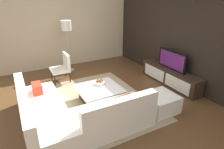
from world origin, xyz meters
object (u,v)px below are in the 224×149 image
at_px(television, 172,60).
at_px(accent_chair_near, 63,66).
at_px(media_console, 170,77).
at_px(floor_lamp, 66,28).
at_px(ottoman, 160,103).
at_px(sectional_couch, 70,114).
at_px(coffee_table, 99,94).
at_px(fruit_bowl, 100,82).

bearing_deg(television, accent_chair_near, -123.21).
distance_m(media_console, television, 0.52).
xyz_separation_m(floor_lamp, ottoman, (3.52, 1.11, -1.29)).
bearing_deg(accent_chair_near, sectional_couch, -7.63).
height_order(sectional_couch, floor_lamp, floor_lamp).
relative_size(coffee_table, fruit_bowl, 3.75).
distance_m(television, sectional_couch, 3.31).
distance_m(sectional_couch, fruit_bowl, 1.32).
bearing_deg(sectional_couch, fruit_bowl, 127.56).
relative_size(television, coffee_table, 0.98).
bearing_deg(coffee_table, ottoman, 45.92).
distance_m(television, fruit_bowl, 2.24).
bearing_deg(accent_chair_near, floor_lamp, 154.76).
bearing_deg(television, fruit_bowl, -97.38).
xyz_separation_m(accent_chair_near, ottoman, (2.75, 1.54, -0.29)).
bearing_deg(fruit_bowl, ottoman, 38.52).
xyz_separation_m(media_console, fruit_bowl, (-0.28, -2.19, 0.18)).
bearing_deg(ottoman, television, 128.22).
height_order(media_console, coffee_table, media_console).
distance_m(coffee_table, accent_chair_near, 1.78).
bearing_deg(sectional_couch, media_console, 99.07).
bearing_deg(media_console, sectional_couch, -80.93).
xyz_separation_m(sectional_couch, floor_lamp, (-3.09, 0.92, 1.21)).
relative_size(television, sectional_couch, 0.43).
bearing_deg(media_console, floor_lamp, -137.96).
bearing_deg(accent_chair_near, television, 60.98).
height_order(television, sectional_couch, television).
bearing_deg(fruit_bowl, media_console, 82.62).
bearing_deg(floor_lamp, media_console, 42.04).
xyz_separation_m(sectional_couch, coffee_table, (-0.62, 0.94, -0.08)).
bearing_deg(sectional_couch, coffee_table, 123.30).
relative_size(coffee_table, accent_chair_near, 1.21).
bearing_deg(television, ottoman, -51.78).
distance_m(floor_lamp, ottoman, 3.91).
relative_size(television, ottoman, 1.48).
xyz_separation_m(coffee_table, floor_lamp, (-2.47, -0.02, 1.29)).
relative_size(coffee_table, floor_lamp, 0.60).
xyz_separation_m(media_console, floor_lamp, (-2.57, -2.32, 1.24)).
xyz_separation_m(media_console, sectional_couch, (0.52, -3.24, 0.03)).
bearing_deg(floor_lamp, sectional_couch, -16.58).
xyz_separation_m(television, ottoman, (0.95, -1.21, -0.57)).
relative_size(ottoman, fruit_bowl, 2.50).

